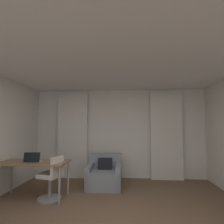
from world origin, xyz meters
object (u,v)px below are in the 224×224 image
Objects in this scene: armchair at (105,176)px; desk at (34,164)px; laptop at (33,160)px; desk_chair at (52,180)px.

armchair is 1.70m from desk.
desk is at bearing 106.46° from laptop.
desk is (-1.42, -0.84, 0.43)m from armchair.
armchair is 1.76m from laptop.
desk_chair reaches higher than armchair.
laptop is (-0.39, -0.03, 0.41)m from desk_chair.
desk is at bearing -149.29° from armchair.
armchair is 2.41× the size of laptop.
armchair is at bearing 42.79° from desk_chair.
desk_chair is (0.43, -0.08, -0.30)m from desk.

